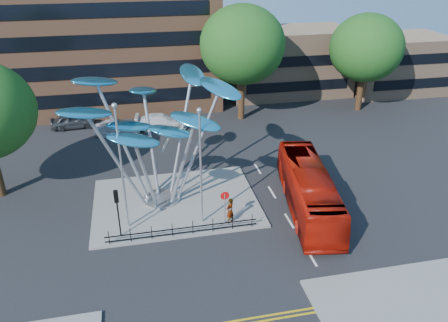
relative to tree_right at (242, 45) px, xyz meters
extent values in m
plane|color=black|center=(-8.00, -22.00, -8.04)|extent=(120.00, 120.00, 0.00)
cube|color=slate|center=(-9.00, -16.00, -7.96)|extent=(12.00, 9.00, 0.15)
cube|color=slate|center=(3.00, -29.00, -7.96)|extent=(12.00, 6.00, 0.15)
cube|color=#A67F61|center=(8.00, 8.00, -4.04)|extent=(15.00, 8.00, 8.00)
cube|color=#A67F61|center=(22.00, 6.00, -4.54)|extent=(12.00, 8.00, 7.00)
cylinder|color=black|center=(0.00, 0.00, -5.18)|extent=(0.70, 0.70, 5.72)
ellipsoid|color=#194513|center=(0.00, 0.00, 0.02)|extent=(8.80, 8.80, 8.10)
cylinder|color=black|center=(14.00, 0.00, -5.51)|extent=(0.70, 0.70, 5.06)
ellipsoid|color=#194513|center=(14.00, 0.00, -0.91)|extent=(8.00, 8.00, 7.36)
cylinder|color=#9EA0A5|center=(-10.00, -15.50, -7.83)|extent=(2.80, 2.80, 0.12)
cylinder|color=#9EA0A5|center=(-11.20, -16.10, -3.99)|extent=(0.24, 0.24, 7.80)
ellipsoid|color=#2C96C2|center=(-14.40, -17.10, -0.09)|extent=(3.92, 2.95, 1.39)
cylinder|color=#9EA0A5|center=(-10.40, -16.50, -4.69)|extent=(0.24, 0.24, 6.40)
ellipsoid|color=#2C96C2|center=(-11.60, -18.70, -1.49)|extent=(3.47, 1.78, 1.31)
cylinder|color=#9EA0A5|center=(-9.40, -16.30, -4.39)|extent=(0.24, 0.24, 7.00)
ellipsoid|color=#2C96C2|center=(-7.60, -17.90, -0.89)|extent=(3.81, 3.11, 1.36)
cylinder|color=#9EA0A5|center=(-8.80, -15.50, -3.79)|extent=(0.24, 0.24, 8.20)
ellipsoid|color=#2C96C2|center=(-5.40, -15.10, 0.31)|extent=(3.52, 4.06, 1.44)
cylinder|color=#9EA0A5|center=(-9.20, -14.60, -3.59)|extent=(0.24, 0.24, 8.60)
ellipsoid|color=#2C96C2|center=(-7.00, -12.60, 0.71)|extent=(2.21, 3.79, 1.39)
cylinder|color=#9EA0A5|center=(-10.20, -14.50, -4.19)|extent=(0.24, 0.24, 7.40)
ellipsoid|color=#2C96C2|center=(-10.60, -11.90, -0.49)|extent=(3.02, 3.71, 1.34)
cylinder|color=#9EA0A5|center=(-11.00, -15.10, -3.49)|extent=(0.24, 0.24, 8.80)
ellipsoid|color=#2C96C2|center=(-13.80, -13.70, 0.91)|extent=(3.88, 3.60, 1.42)
ellipsoid|color=#2C96C2|center=(-11.80, -15.30, -1.89)|extent=(3.40, 1.96, 1.13)
ellipsoid|color=#2C96C2|center=(-9.10, -15.90, -2.29)|extent=(3.39, 2.16, 1.11)
cylinder|color=#9EA0A5|center=(-12.50, -18.50, -3.64)|extent=(0.14, 0.14, 8.50)
sphere|color=#9EA0A5|center=(-12.50, -18.50, 0.73)|extent=(0.36, 0.36, 0.36)
cylinder|color=#9EA0A5|center=(-7.50, -19.00, -3.89)|extent=(0.14, 0.14, 8.00)
sphere|color=#9EA0A5|center=(-7.50, -19.00, 0.23)|extent=(0.36, 0.36, 0.36)
cylinder|color=black|center=(-13.00, -19.50, -6.29)|extent=(0.10, 0.10, 3.20)
cube|color=black|center=(-13.00, -19.50, -4.89)|extent=(0.28, 0.18, 0.85)
sphere|color=#FF0C0C|center=(-13.00, -19.50, -4.61)|extent=(0.18, 0.18, 0.18)
cylinder|color=#9EA0A5|center=(-6.00, -19.50, -6.74)|extent=(0.08, 0.08, 2.30)
cylinder|color=red|center=(-6.00, -19.47, -5.74)|extent=(0.60, 0.04, 0.60)
cube|color=white|center=(-6.00, -19.45, -5.74)|extent=(0.42, 0.03, 0.10)
cylinder|color=black|center=(-13.70, -20.30, -7.39)|extent=(0.05, 0.05, 1.00)
cylinder|color=black|center=(-12.36, -20.30, -7.39)|extent=(0.05, 0.05, 1.00)
cylinder|color=black|center=(-11.01, -20.30, -7.39)|extent=(0.05, 0.05, 1.00)
cylinder|color=black|center=(-9.67, -20.30, -7.39)|extent=(0.05, 0.05, 1.00)
cylinder|color=black|center=(-8.33, -20.30, -7.39)|extent=(0.05, 0.05, 1.00)
cylinder|color=black|center=(-6.99, -20.30, -7.39)|extent=(0.05, 0.05, 1.00)
cylinder|color=black|center=(-5.64, -20.30, -7.39)|extent=(0.05, 0.05, 1.00)
cylinder|color=black|center=(-4.30, -20.30, -7.39)|extent=(0.05, 0.05, 1.00)
cube|color=black|center=(-9.00, -20.30, -7.34)|extent=(10.00, 0.06, 0.06)
cube|color=black|center=(-9.00, -20.30, -7.69)|extent=(10.00, 0.06, 0.06)
imported|color=#A51307|center=(0.28, -18.70, -6.43)|extent=(4.66, 11.84, 3.22)
imported|color=gray|center=(-5.65, -19.50, -6.94)|extent=(0.82, 0.79, 1.89)
imported|color=#383B3F|center=(-17.79, 1.00, -7.26)|extent=(4.71, 2.20, 1.56)
imported|color=#B3B5BB|center=(-13.29, -1.73, -7.32)|extent=(4.38, 1.54, 1.44)
imported|color=silver|center=(-8.79, -1.09, -7.26)|extent=(5.55, 2.76, 1.55)
camera|label=1|loc=(-11.24, -43.87, 9.36)|focal=35.00mm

